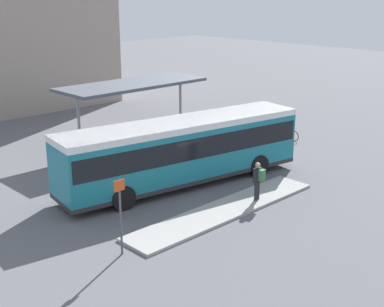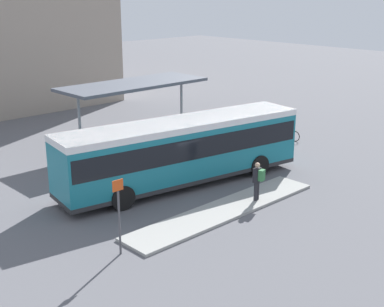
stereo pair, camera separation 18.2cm
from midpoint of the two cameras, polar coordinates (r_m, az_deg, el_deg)
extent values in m
plane|color=#5B5B60|center=(25.80, -0.79, -3.29)|extent=(120.00, 120.00, 0.00)
cube|color=#9E9E99|center=(22.79, 3.69, -6.03)|extent=(9.98, 1.80, 0.12)
cube|color=#197284|center=(25.24, -0.80, 0.44)|extent=(12.53, 4.38, 2.81)
cube|color=white|center=(24.90, -0.82, 3.20)|extent=(12.55, 4.41, 0.30)
cube|color=black|center=(25.14, -0.81, 1.17)|extent=(12.29, 4.37, 0.98)
cube|color=black|center=(28.86, 9.40, 3.05)|extent=(0.44, 2.21, 1.08)
cube|color=#28282B|center=(25.64, -0.79, -2.35)|extent=(12.54, 4.40, 0.20)
cylinder|color=black|center=(28.64, 4.29, -0.08)|extent=(1.12, 0.45, 1.09)
cylinder|color=black|center=(26.95, 7.36, -1.30)|extent=(1.12, 0.45, 1.09)
cylinder|color=black|center=(24.84, -9.65, -3.03)|extent=(1.12, 0.45, 1.09)
cylinder|color=black|center=(22.88, -7.18, -4.72)|extent=(1.12, 0.45, 1.09)
cylinder|color=#232328|center=(23.59, 7.01, -4.04)|extent=(0.16, 0.16, 0.84)
cylinder|color=#232328|center=(23.75, 7.21, -3.90)|extent=(0.16, 0.16, 0.84)
cube|color=black|center=(23.41, 7.18, -2.29)|extent=(0.46, 0.32, 0.63)
cube|color=#337542|center=(23.32, 7.66, -2.31)|extent=(0.36, 0.27, 0.48)
sphere|color=tan|center=(23.27, 7.22, -1.24)|extent=(0.23, 0.23, 0.23)
torus|color=black|center=(33.49, 11.08, 1.81)|extent=(0.09, 0.66, 0.66)
torus|color=black|center=(33.94, 9.81, 2.09)|extent=(0.09, 0.66, 0.66)
cylinder|color=#287F3D|center=(33.66, 10.46, 2.31)|extent=(0.08, 0.70, 0.04)
cylinder|color=#287F3D|center=(33.75, 10.22, 2.27)|extent=(0.04, 0.04, 0.32)
cube|color=black|center=(33.71, 10.24, 2.53)|extent=(0.08, 0.18, 0.04)
cylinder|color=#287F3D|center=(33.46, 10.98, 2.33)|extent=(0.48, 0.06, 0.03)
torus|color=black|center=(33.74, 9.98, 2.01)|extent=(0.07, 0.68, 0.68)
torus|color=black|center=(34.29, 8.78, 2.31)|extent=(0.07, 0.68, 0.68)
cylinder|color=#2847AD|center=(33.95, 9.39, 2.52)|extent=(0.06, 0.72, 0.04)
cylinder|color=#2847AD|center=(34.07, 9.17, 2.49)|extent=(0.04, 0.04, 0.33)
cube|color=black|center=(34.02, 9.18, 2.76)|extent=(0.07, 0.18, 0.04)
cylinder|color=#2847AD|center=(33.71, 9.88, 2.53)|extent=(0.48, 0.05, 0.03)
torus|color=black|center=(34.68, 7.83, 2.54)|extent=(0.10, 0.69, 0.69)
torus|color=black|center=(34.07, 8.97, 2.22)|extent=(0.10, 0.69, 0.69)
cylinder|color=red|center=(34.32, 8.41, 2.74)|extent=(0.10, 0.73, 0.04)
cylinder|color=red|center=(34.22, 8.61, 2.59)|extent=(0.04, 0.04, 0.34)
cube|color=black|center=(34.18, 8.63, 2.87)|extent=(0.08, 0.19, 0.04)
cylinder|color=red|center=(34.54, 7.97, 3.00)|extent=(0.48, 0.07, 0.03)
cube|color=#4C515B|center=(31.71, -6.09, 7.36)|extent=(8.92, 3.37, 0.18)
cylinder|color=gray|center=(29.99, -11.71, 2.86)|extent=(0.16, 0.16, 3.57)
cylinder|color=gray|center=(34.47, -0.98, 5.08)|extent=(0.16, 0.16, 3.57)
cylinder|color=slate|center=(32.96, 1.72, 1.73)|extent=(0.84, 0.84, 0.48)
sphere|color=#337F38|center=(32.80, 1.73, 2.74)|extent=(0.97, 0.97, 0.97)
cylinder|color=#4C4C51|center=(18.98, -7.48, -7.35)|extent=(0.08, 0.08, 2.40)
cube|color=#D84C19|center=(18.44, -7.65, -3.39)|extent=(0.44, 0.03, 0.40)
camera|label=1|loc=(0.09, -89.80, 0.06)|focal=50.00mm
camera|label=2|loc=(0.09, 90.20, -0.06)|focal=50.00mm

